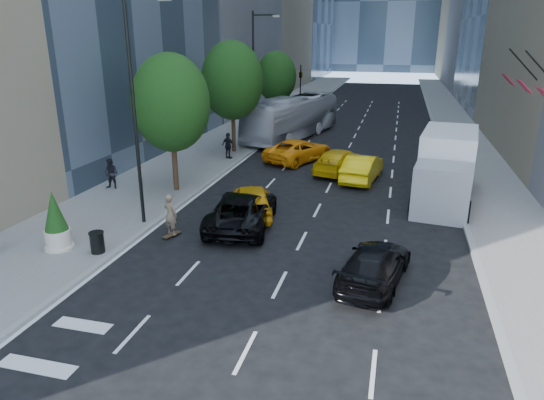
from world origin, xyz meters
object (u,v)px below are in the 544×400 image
(black_sedan_mercedes, at_px, (374,265))
(city_bus, at_px, (292,117))
(black_sedan_lincoln, at_px, (242,210))
(skateboarder, at_px, (171,217))
(planter_shrub, at_px, (56,222))
(trash_can, at_px, (97,243))
(box_truck, at_px, (446,167))

(black_sedan_mercedes, distance_m, city_bus, 26.17)
(black_sedan_lincoln, distance_m, city_bus, 20.91)
(skateboarder, height_order, planter_shrub, planter_shrub)
(planter_shrub, bearing_deg, black_sedan_lincoln, 35.71)
(city_bus, distance_m, trash_can, 25.42)
(skateboarder, bearing_deg, planter_shrub, 53.69)
(black_sedan_lincoln, bearing_deg, trash_can, 38.17)
(skateboarder, xyz_separation_m, black_sedan_lincoln, (2.60, 2.00, -0.12))
(skateboarder, height_order, trash_can, skateboarder)
(city_bus, xyz_separation_m, box_truck, (11.44, -14.43, 0.07))
(skateboarder, distance_m, planter_shrub, 4.56)
(city_bus, bearing_deg, planter_shrub, -84.51)
(black_sedan_mercedes, height_order, city_bus, city_bus)
(black_sedan_mercedes, bearing_deg, city_bus, -61.02)
(trash_can, xyz_separation_m, planter_shrub, (-1.75, -0.06, 0.75))
(black_sedan_mercedes, distance_m, box_truck, 10.84)
(skateboarder, relative_size, black_sedan_lincoln, 0.32)
(skateboarder, relative_size, black_sedan_mercedes, 0.38)
(planter_shrub, bearing_deg, city_bus, 80.67)
(city_bus, distance_m, planter_shrub, 25.68)
(black_sedan_lincoln, xyz_separation_m, box_truck, (9.24, 6.34, 1.03))
(box_truck, bearing_deg, city_bus, 135.95)
(city_bus, bearing_deg, trash_can, -80.62)
(box_truck, height_order, trash_can, box_truck)
(box_truck, bearing_deg, trash_can, -134.37)
(box_truck, bearing_deg, black_sedan_lincoln, -138.02)
(black_sedan_lincoln, bearing_deg, black_sedan_mercedes, 140.90)
(black_sedan_lincoln, height_order, planter_shrub, planter_shrub)
(skateboarder, xyz_separation_m, planter_shrub, (-3.75, -2.57, 0.39))
(black_sedan_lincoln, distance_m, black_sedan_mercedes, 7.38)
(skateboarder, distance_m, black_sedan_mercedes, 9.03)
(city_bus, relative_size, planter_shrub, 5.18)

